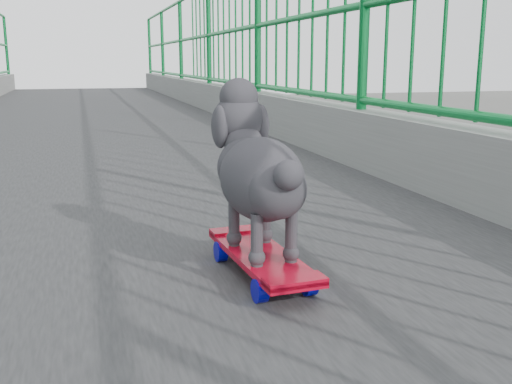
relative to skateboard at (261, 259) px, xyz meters
The scene contains 3 objects.
railing 0.58m from the skateboard, 129.33° to the right, with size 3.00×24.00×1.42m.
skateboard is the anchor object (origin of this frame).
poodle 0.24m from the skateboard, 93.92° to the left, with size 0.22×0.49×0.41m.
Camera 1 is at (-0.08, -1.01, 7.56)m, focal length 42.00 mm.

